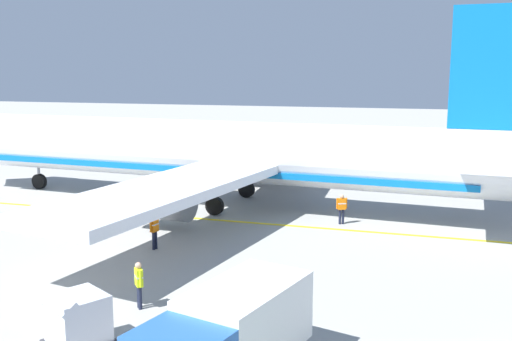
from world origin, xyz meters
TOP-DOWN VIEW (x-y plane):
  - airliner_foreground at (18.21, 17.95)m, footprint 34.62×41.73m
  - service_truck_baggage at (-2.27, 10.02)m, footprint 6.21×3.61m
  - cargo_container_near at (-1.56, 15.18)m, footprint 2.39×2.39m
  - crew_marshaller at (8.40, 17.56)m, footprint 0.62×0.31m
  - crew_loader_left at (1.83, 14.89)m, footprint 0.49×0.47m
  - crew_loader_right at (15.66, 9.65)m, footprint 0.42×0.56m
  - apron_guide_line at (14.46, 13.52)m, footprint 0.30×60.00m

SIDE VIEW (x-z plane):
  - apron_guide_line at x=14.46m, z-range 0.00..0.01m
  - cargo_container_near at x=-1.56m, z-range -0.06..1.83m
  - crew_loader_right at x=15.66m, z-range 0.15..1.86m
  - crew_loader_left at x=1.83m, z-range 0.16..1.90m
  - crew_marshaller at x=8.40m, z-range 0.17..1.95m
  - service_truck_baggage at x=-2.27m, z-range 0.18..2.81m
  - airliner_foreground at x=18.21m, z-range -2.56..9.34m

